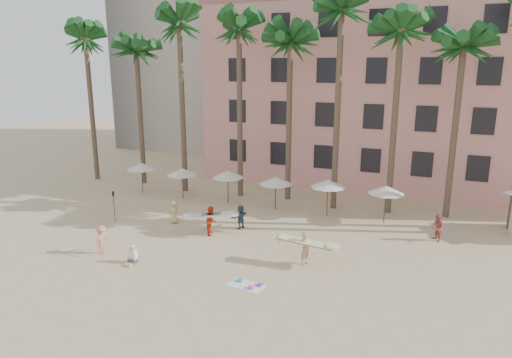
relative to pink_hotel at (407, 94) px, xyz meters
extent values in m
plane|color=#D1B789|center=(-7.00, -26.00, -8.00)|extent=(120.00, 120.00, 0.00)
cube|color=#E8998D|center=(0.00, 0.00, 0.00)|extent=(35.00, 14.00, 16.00)
cylinder|color=brown|center=(-27.00, -11.00, -1.50)|extent=(0.44, 0.44, 13.00)
cylinder|color=brown|center=(-22.00, -10.50, -2.00)|extent=(0.44, 0.44, 12.00)
cylinder|color=brown|center=(-17.00, -11.50, -1.00)|extent=(0.44, 0.44, 14.00)
cylinder|color=brown|center=(-12.00, -11.00, -1.25)|extent=(0.44, 0.44, 13.50)
cylinder|color=brown|center=(-8.00, -10.50, -1.75)|extent=(0.44, 0.44, 12.50)
cylinder|color=brown|center=(-4.00, -11.50, -0.75)|extent=(0.44, 0.44, 14.50)
cylinder|color=brown|center=(0.00, -11.00, -1.50)|extent=(0.44, 0.44, 13.00)
cylinder|color=brown|center=(4.00, -10.50, -2.00)|extent=(0.44, 0.44, 12.00)
cylinder|color=#332B23|center=(-20.00, -13.50, -6.75)|extent=(0.07, 0.07, 2.50)
cone|color=silver|center=(-20.00, -13.50, -5.65)|extent=(2.50, 2.50, 0.55)
cylinder|color=#332B23|center=(-16.00, -13.60, -6.80)|extent=(0.07, 0.07, 2.40)
cone|color=silver|center=(-16.00, -13.60, -5.75)|extent=(2.50, 2.50, 0.55)
cylinder|color=#332B23|center=(-12.00, -13.40, -6.75)|extent=(0.07, 0.07, 2.50)
cone|color=silver|center=(-12.00, -13.40, -5.65)|extent=(2.50, 2.50, 0.55)
cylinder|color=#332B23|center=(-8.00, -13.50, -6.80)|extent=(0.07, 0.07, 2.40)
cone|color=silver|center=(-8.00, -13.50, -5.75)|extent=(2.50, 2.50, 0.55)
cylinder|color=#332B23|center=(-4.00, -13.60, -6.70)|extent=(0.07, 0.07, 2.60)
cone|color=silver|center=(-4.00, -13.60, -5.55)|extent=(2.50, 2.50, 0.55)
cylinder|color=#332B23|center=(0.00, -13.40, -6.75)|extent=(0.07, 0.07, 2.50)
cone|color=silver|center=(0.00, -13.40, -5.65)|extent=(2.50, 2.50, 0.55)
cube|color=white|center=(-5.22, -25.61, -7.99)|extent=(1.92, 1.23, 0.02)
cube|color=teal|center=(-5.69, -25.34, -7.93)|extent=(0.33, 0.29, 0.10)
cube|color=#EE42CA|center=(-4.85, -25.86, -7.92)|extent=(0.31, 0.26, 0.12)
cube|color=#6B44A3|center=(-4.59, -25.39, -7.94)|extent=(0.30, 0.33, 0.08)
imported|color=tan|center=(-3.18, -22.12, -7.06)|extent=(0.69, 0.81, 1.87)
cube|color=#F3F197|center=(-3.18, -22.12, -6.69)|extent=(3.00, 0.81, 0.36)
imported|color=red|center=(-10.09, -19.93, -7.06)|extent=(0.98, 1.10, 1.88)
cube|color=silver|center=(-10.09, -19.93, -6.69)|extent=(2.87, 1.84, 0.30)
imported|color=tan|center=(-13.47, -18.99, -7.19)|extent=(0.83, 0.57, 1.63)
imported|color=#A95246|center=(3.46, -15.72, -7.16)|extent=(0.99, 1.04, 1.69)
imported|color=#34485C|center=(-8.77, -18.26, -7.19)|extent=(0.89, 1.58, 1.63)
imported|color=tan|center=(-14.51, -25.10, -7.14)|extent=(0.81, 1.20, 1.71)
cylinder|color=black|center=(-17.42, -20.37, -6.95)|extent=(0.04, 0.04, 2.10)
cube|color=black|center=(-17.42, -20.37, -5.95)|extent=(0.18, 0.03, 0.35)
cube|color=#3F3F4C|center=(-12.11, -25.53, -7.88)|extent=(0.44, 0.41, 0.24)
cube|color=tan|center=(-12.11, -25.87, -7.94)|extent=(0.39, 0.44, 0.12)
cube|color=white|center=(-12.11, -25.48, -7.51)|extent=(0.43, 0.25, 0.54)
sphere|color=tan|center=(-12.11, -25.48, -7.12)|extent=(0.24, 0.24, 0.24)
camera|label=1|loc=(2.99, -44.64, 2.73)|focal=32.00mm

